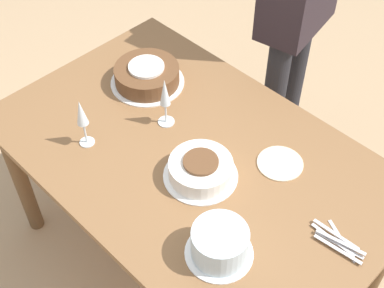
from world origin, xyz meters
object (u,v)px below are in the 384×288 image
cake_back_decorated (220,244)px  wine_glass_near (82,115)px  wine_glass_far (165,95)px  cake_front_chocolate (147,75)px  cake_center_white (201,169)px

cake_back_decorated → wine_glass_near: size_ratio=1.04×
wine_glass_far → cake_front_chocolate: bearing=-24.7°
cake_front_chocolate → wine_glass_near: 0.42m
cake_front_chocolate → cake_back_decorated: size_ratio=1.41×
cake_back_decorated → wine_glass_far: wine_glass_far is taller
cake_front_chocolate → cake_back_decorated: (-0.79, 0.39, 0.02)m
wine_glass_near → wine_glass_far: (-0.13, -0.29, -0.00)m
cake_front_chocolate → cake_back_decorated: cake_back_decorated is taller
cake_center_white → wine_glass_far: 0.32m
cake_center_white → wine_glass_near: wine_glass_near is taller
wine_glass_near → cake_back_decorated: bearing=-179.8°
cake_front_chocolate → wine_glass_near: wine_glass_near is taller
cake_front_chocolate → wine_glass_near: bearing=104.0°
cake_back_decorated → wine_glass_near: 0.69m
cake_front_chocolate → wine_glass_far: (-0.23, 0.11, 0.10)m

